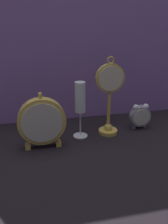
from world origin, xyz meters
TOP-DOWN VIEW (x-y plane):
  - ground_plane at (0.00, 0.00)m, footprint 4.00×4.00m
  - fabric_backdrop_drape at (0.00, 0.33)m, footprint 1.30×0.01m
  - pocket_watch_on_stand at (0.12, 0.12)m, footprint 0.12×0.08m
  - alarm_clock_twin_bell at (0.27, 0.13)m, footprint 0.09×0.03m
  - mantel_clock_silver at (-0.17, 0.05)m, footprint 0.18×0.04m
  - champagne_flute at (-0.01, 0.12)m, footprint 0.06×0.06m

SIDE VIEW (x-z plane):
  - ground_plane at x=0.00m, z-range 0.00..0.00m
  - alarm_clock_twin_bell at x=0.27m, z-range 0.01..0.12m
  - mantel_clock_silver at x=-0.17m, z-range 0.00..0.22m
  - champagne_flute at x=-0.01m, z-range 0.04..0.27m
  - pocket_watch_on_stand at x=0.12m, z-range 0.00..0.33m
  - fabric_backdrop_drape at x=0.00m, z-range 0.00..0.60m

